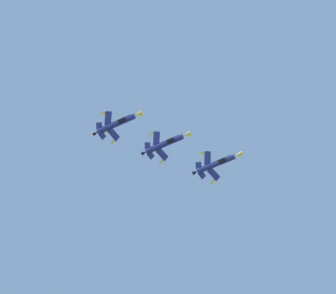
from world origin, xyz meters
The scene contains 3 objects.
fighter_jet_lead centered at (32.66, 53.67, 138.25)m, with size 13.36×11.27×6.37m.
fighter_jet_left_wing centered at (16.36, 51.66, 139.67)m, with size 13.36×11.25×6.45m.
fighter_jet_right_wing centered at (1.15, 48.90, 139.78)m, with size 13.36×11.34×6.16m.
Camera 1 is at (2.69, -6.79, 1.94)m, focal length 54.28 mm.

